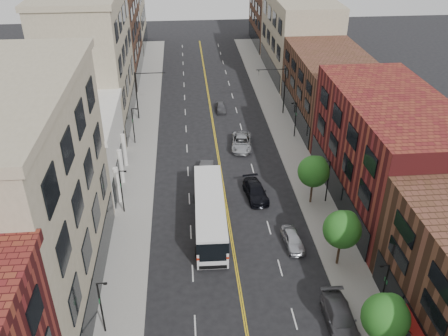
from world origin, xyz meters
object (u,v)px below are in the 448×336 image
object	(u,v)px
car_lane_behind	(206,169)
car_lane_a	(256,191)
car_parked_mid	(340,318)
car_lane_c	(221,107)
car_parked_far	(293,240)
car_lane_b	(242,142)
city_bus	(210,211)

from	to	relation	value
car_lane_behind	car_lane_a	bearing A→B (deg)	140.39
car_parked_mid	car_lane_c	xyz separation A→B (m)	(-5.84, 42.93, -0.16)
car_parked_far	car_lane_a	bearing A→B (deg)	101.54
car_lane_a	car_parked_mid	bearing A→B (deg)	-84.41
car_parked_mid	car_parked_far	size ratio (longest dim) A/B	1.33
car_lane_a	car_lane_behind	bearing A→B (deg)	127.95
car_lane_behind	car_lane_a	size ratio (longest dim) A/B	0.86
car_lane_c	car_lane_a	bearing A→B (deg)	-84.82
car_lane_a	car_lane_b	xyz separation A→B (m)	(-0.13, 11.91, 0.03)
car_lane_a	car_lane_b	distance (m)	11.91
car_parked_mid	car_lane_a	world-z (taller)	car_parked_mid
car_parked_mid	car_parked_far	distance (m)	10.11
city_bus	car_parked_mid	world-z (taller)	city_bus
car_parked_mid	car_lane_a	xyz separation A→B (m)	(-3.98, 18.61, -0.03)
car_lane_c	city_bus	bearing A→B (deg)	-96.13
car_lane_behind	car_lane_c	bearing A→B (deg)	-94.05
car_parked_mid	car_lane_behind	bearing A→B (deg)	111.86
car_lane_behind	car_lane_a	distance (m)	7.46
car_lane_a	car_lane_b	world-z (taller)	car_lane_b
car_lane_a	car_lane_b	size ratio (longest dim) A/B	0.93
car_lane_behind	car_lane_b	bearing A→B (deg)	-121.79
city_bus	car_parked_far	distance (m)	8.71
city_bus	car_parked_far	size ratio (longest dim) A/B	3.23
car_lane_b	car_lane_c	xyz separation A→B (m)	(-1.74, 12.42, -0.15)
car_parked_mid	city_bus	bearing A→B (deg)	125.41
city_bus	car_lane_a	world-z (taller)	city_bus
car_lane_behind	car_parked_mid	bearing A→B (deg)	116.99
car_parked_far	car_lane_behind	bearing A→B (deg)	114.71
city_bus	car_lane_behind	world-z (taller)	city_bus
city_bus	car_lane_a	bearing A→B (deg)	43.75
car_lane_a	car_lane_c	size ratio (longest dim) A/B	1.40
car_lane_a	city_bus	bearing A→B (deg)	-143.99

